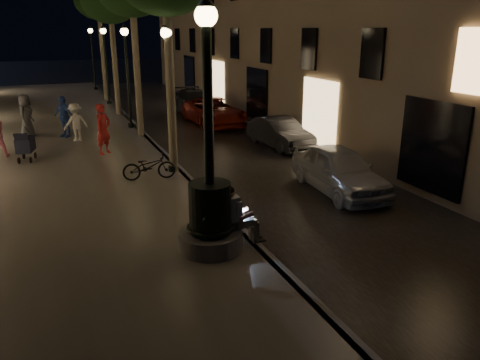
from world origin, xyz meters
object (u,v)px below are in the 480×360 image
tree_third (110,1)px  bicycle (149,166)px  fountain_lamppost (210,205)px  lamp_curb_b (127,63)px  lamp_curb_a (169,80)px  car_front (339,170)px  car_second (280,133)px  car_rear (197,103)px  lamp_curb_c (105,55)px  pedestrian_red (103,129)px  lamp_curb_d (92,50)px  stroller (25,145)px  pedestrian_blue (64,117)px  seated_man_laptop (237,213)px  car_third (214,112)px  pedestrian_dark (26,116)px  pedestrian_white (76,122)px  tree_far (98,1)px

tree_third → bicycle: tree_third is taller
fountain_lamppost → lamp_curb_b: (0.70, 14.00, 2.02)m
lamp_curb_a → car_front: lamp_curb_a is taller
lamp_curb_a → bicycle: 2.82m
car_second → car_rear: size_ratio=0.76×
lamp_curb_c → pedestrian_red: (-1.80, -12.73, -2.08)m
lamp_curb_c → lamp_curb_d: bearing=90.0°
stroller → car_rear: car_rear is taller
tree_third → pedestrian_red: size_ratio=3.77×
fountain_lamppost → pedestrian_blue: size_ratio=2.89×
seated_man_laptop → car_third: size_ratio=0.28×
car_rear → pedestrian_dark: pedestrian_dark is taller
lamp_curb_c → car_front: (4.32, -19.38, -2.54)m
pedestrian_white → seated_man_laptop: bearing=83.4°
car_third → pedestrian_blue: 7.44m
lamp_curb_b → tree_far: bearing=89.5°
seated_man_laptop → car_second: 9.92m
seated_man_laptop → stroller: 10.26m
stroller → bicycle: size_ratio=0.74×
lamp_curb_d → pedestrian_blue: (-3.05, -17.05, -2.13)m
pedestrian_red → bicycle: 4.01m
lamp_curb_d → car_front: size_ratio=1.18×
fountain_lamppost → lamp_curb_c: (0.70, 22.00, 2.02)m
seated_man_laptop → lamp_curb_c: size_ratio=0.29×
bicycle → pedestrian_dark: bearing=31.7°
fountain_lamppost → car_rear: (5.00, 17.00, -0.49)m
lamp_curb_a → stroller: (-4.55, 3.24, -2.43)m
lamp_curb_a → stroller: 6.09m
tree_third → stroller: (-4.55, -8.76, -5.33)m
seated_man_laptop → lamp_curb_a: lamp_curb_a is taller
fountain_lamppost → bicycle: (-0.20, 5.40, -0.58)m
lamp_curb_a → stroller: bearing=144.6°
lamp_curb_a → bicycle: (-0.90, -0.60, -2.60)m
fountain_lamppost → tree_third: size_ratio=0.72×
seated_man_laptop → pedestrian_white: size_ratio=0.86×
pedestrian_blue → lamp_curb_b: bearing=68.3°
car_third → bicycle: bearing=-121.7°
fountain_lamppost → pedestrian_red: fountain_lamppost is taller
tree_third → tree_far: size_ratio=0.96×
pedestrian_blue → pedestrian_red: bearing=-21.9°
seated_man_laptop → lamp_curb_a: size_ratio=0.29×
tree_far → car_second: size_ratio=1.99×
lamp_curb_a → car_third: lamp_curb_a is taller
pedestrian_white → car_rear: bearing=-162.7°
tree_far → stroller: tree_far is taller
seated_man_laptop → bicycle: (-0.82, 5.40, -0.29)m
lamp_curb_d → car_front: bearing=-81.0°
tree_far → pedestrian_blue: 12.66m
car_third → lamp_curb_a: bearing=-118.8°
seated_man_laptop → car_second: size_ratio=0.37×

